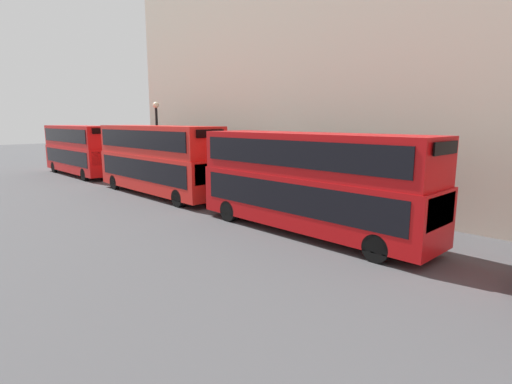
{
  "coord_description": "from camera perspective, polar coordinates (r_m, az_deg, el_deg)",
  "views": [
    {
      "loc": [
        -11.42,
        7.68,
        4.75
      ],
      "look_at": [
        0.48,
        20.15,
        1.66
      ],
      "focal_mm": 28.0,
      "sensor_mm": 36.0,
      "label": 1
    }
  ],
  "objects": [
    {
      "name": "bus_second_in_queue",
      "position": [
        16.86,
        7.55,
        1.88
      ],
      "size": [
        2.59,
        10.99,
        4.25
      ],
      "color": "#B20C0F",
      "rests_on": "ground"
    },
    {
      "name": "bus_third_in_queue",
      "position": [
        26.33,
        -13.9,
        4.84
      ],
      "size": [
        2.59,
        11.27,
        4.44
      ],
      "color": "red",
      "rests_on": "ground"
    },
    {
      "name": "street_lamp",
      "position": [
        30.03,
        -13.94,
        8.02
      ],
      "size": [
        0.44,
        0.44,
        6.07
      ],
      "color": "black",
      "rests_on": "ground"
    },
    {
      "name": "pedestrian",
      "position": [
        42.33,
        -22.0,
        4.1
      ],
      "size": [
        0.36,
        0.36,
        1.79
      ],
      "color": "maroon",
      "rests_on": "ground"
    },
    {
      "name": "bus_trailing",
      "position": [
        38.34,
        -23.85,
        5.76
      ],
      "size": [
        2.59,
        10.5,
        4.33
      ],
      "color": "red",
      "rests_on": "ground"
    }
  ]
}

